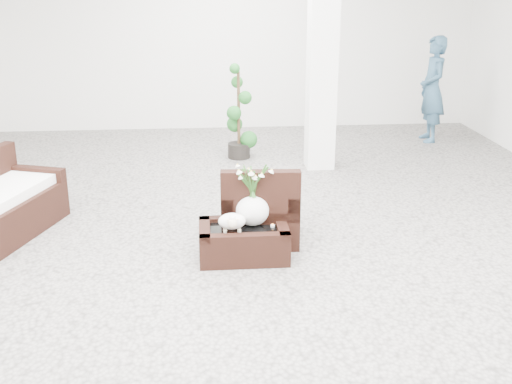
{
  "coord_description": "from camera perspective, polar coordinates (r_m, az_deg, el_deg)",
  "views": [
    {
      "loc": [
        -0.53,
        -6.28,
        2.76
      ],
      "look_at": [
        0.0,
        -0.1,
        0.62
      ],
      "focal_mm": 44.46,
      "sensor_mm": 36.0,
      "label": 1
    }
  ],
  "objects": [
    {
      "name": "column",
      "position": [
        9.3,
        6.01,
        12.69
      ],
      "size": [
        0.4,
        0.4,
        3.5
      ],
      "primitive_type": "cube",
      "color": "white",
      "rests_on": "ground"
    },
    {
      "name": "sheep_figurine",
      "position": [
        6.3,
        -2.17,
        -2.8
      ],
      "size": [
        0.28,
        0.23,
        0.21
      ],
      "primitive_type": "ellipsoid",
      "color": "white",
      "rests_on": "coffee_table"
    },
    {
      "name": "armchair",
      "position": [
        6.86,
        0.34,
        -0.77
      ],
      "size": [
        0.87,
        0.84,
        0.87
      ],
      "primitive_type": "cube",
      "rotation": [
        0.0,
        0.0,
        3.08
      ],
      "color": "black",
      "rests_on": "ground"
    },
    {
      "name": "coffee_table",
      "position": [
        6.5,
        -1.13,
        -4.59
      ],
      "size": [
        0.9,
        0.6,
        0.31
      ],
      "primitive_type": "cube",
      "color": "black",
      "rests_on": "ground"
    },
    {
      "name": "ground",
      "position": [
        6.88,
        -0.07,
        -4.61
      ],
      "size": [
        11.0,
        11.0,
        0.0
      ],
      "primitive_type": "plane",
      "color": "gray",
      "rests_on": "ground"
    },
    {
      "name": "tealight",
      "position": [
        6.48,
        1.5,
        -3.03
      ],
      "size": [
        0.04,
        0.04,
        0.03
      ],
      "primitive_type": "cylinder",
      "color": "white",
      "rests_on": "coffee_table"
    },
    {
      "name": "shopper",
      "position": [
        11.35,
        15.58,
        8.89
      ],
      "size": [
        0.44,
        0.66,
        1.8
      ],
      "primitive_type": "imported",
      "rotation": [
        0.0,
        0.0,
        -1.59
      ],
      "color": "#2F5069",
      "rests_on": "ground"
    },
    {
      "name": "topiary",
      "position": [
        9.9,
        -1.57,
        7.17
      ],
      "size": [
        0.39,
        0.39,
        1.46
      ],
      "primitive_type": null,
      "color": "#194F1B",
      "rests_on": "ground"
    },
    {
      "name": "planter_narcissus",
      "position": [
        6.4,
        -0.32,
        0.37
      ],
      "size": [
        0.44,
        0.44,
        0.8
      ],
      "primitive_type": null,
      "color": "white",
      "rests_on": "coffee_table"
    }
  ]
}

